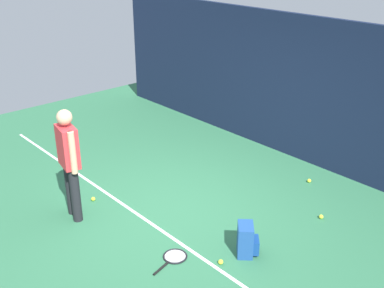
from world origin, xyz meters
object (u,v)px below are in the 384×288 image
tennis_racket (174,257)px  tennis_ball_mid_court (321,217)px  tennis_ball_by_fence (221,262)px  tennis_ball_far_left (93,199)px  tennis_player (69,158)px  tennis_ball_near_player (309,181)px  backpack (246,240)px

tennis_racket → tennis_ball_mid_court: bearing=-31.9°
tennis_ball_by_fence → tennis_ball_far_left: (-2.48, -0.38, 0.00)m
tennis_ball_mid_court → tennis_player: bearing=-133.1°
tennis_racket → tennis_ball_by_fence: size_ratio=9.65×
tennis_player → tennis_ball_near_player: size_ratio=25.76×
tennis_ball_near_player → tennis_ball_far_left: same height
tennis_ball_by_fence → tennis_racket: bearing=-143.2°
tennis_racket → tennis_ball_by_fence: bearing=-66.7°
tennis_player → tennis_ball_near_player: bearing=74.7°
backpack → tennis_ball_near_player: size_ratio=6.67×
tennis_racket → backpack: size_ratio=1.45×
tennis_ball_near_player → tennis_ball_by_fence: bearing=-78.7°
tennis_ball_by_fence → tennis_ball_far_left: size_ratio=1.00×
backpack → tennis_ball_near_player: backpack is taller
tennis_racket → backpack: bearing=-49.4°
tennis_player → tennis_ball_far_left: bearing=127.3°
tennis_ball_near_player → tennis_ball_mid_court: same height
tennis_racket → tennis_ball_far_left: bearing=76.9°
backpack → tennis_ball_mid_court: size_ratio=6.67×
backpack → tennis_ball_far_left: backpack is taller
tennis_player → tennis_racket: (1.77, 0.45, -0.95)m
tennis_ball_near_player → tennis_ball_mid_court: 1.13m
tennis_player → backpack: tennis_player is taller
tennis_ball_mid_court → backpack: bearing=-97.2°
backpack → tennis_ball_mid_court: bearing=-52.3°
backpack → tennis_ball_mid_court: 1.49m
tennis_racket → tennis_ball_near_player: 3.06m
tennis_racket → tennis_player: bearing=90.7°
tennis_racket → tennis_ball_mid_court: tennis_ball_mid_court is taller
tennis_ball_near_player → tennis_racket: bearing=-89.3°
tennis_player → tennis_ball_mid_court: (2.52, 2.69, -0.93)m
tennis_ball_near_player → tennis_ball_far_left: size_ratio=1.00×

